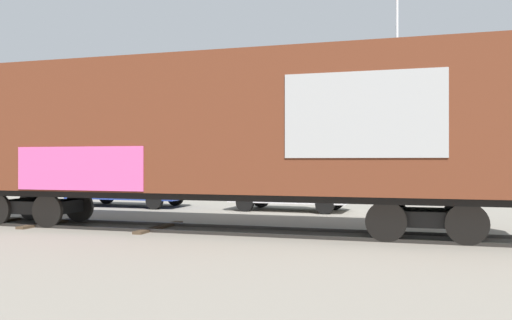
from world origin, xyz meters
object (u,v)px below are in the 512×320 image
Objects in this scene: freight_car at (211,129)px; parked_car_blue at (128,186)px; flagpole at (395,70)px; parked_car_white at (288,188)px.

parked_car_blue is at bearing 131.72° from freight_car.
flagpole reaches higher than parked_car_blue.
freight_car reaches higher than parked_car_blue.
freight_car is 12.66m from flagpole.
parked_car_white is at bearing -2.04° from parked_car_blue.
freight_car reaches higher than parked_car_white.
parked_car_blue is at bearing 177.96° from parked_car_white.
flagpole is at bearing 53.25° from parked_car_white.
parked_car_white is at bearing -126.75° from flagpole.
freight_car is at bearing -98.65° from parked_car_white.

